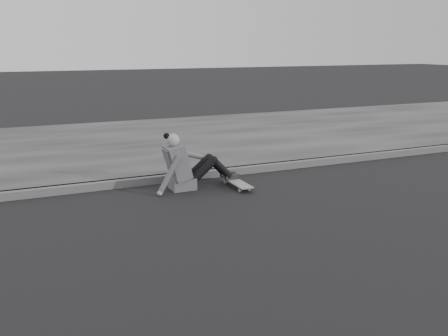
# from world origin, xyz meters

# --- Properties ---
(ground) EXTENTS (80.00, 80.00, 0.00)m
(ground) POSITION_xyz_m (0.00, 0.00, 0.00)
(ground) COLOR black
(ground) RESTS_ON ground
(curb) EXTENTS (24.00, 0.16, 0.12)m
(curb) POSITION_xyz_m (0.00, 2.58, 0.06)
(curb) COLOR #545454
(curb) RESTS_ON ground
(sidewalk) EXTENTS (24.00, 6.00, 0.12)m
(sidewalk) POSITION_xyz_m (0.00, 5.60, 0.06)
(sidewalk) COLOR #393939
(sidewalk) RESTS_ON ground
(skateboard) EXTENTS (0.20, 0.78, 0.09)m
(skateboard) POSITION_xyz_m (-1.32, 1.86, 0.07)
(skateboard) COLOR #959691
(skateboard) RESTS_ON ground
(seated_woman) EXTENTS (1.38, 0.46, 0.88)m
(seated_woman) POSITION_xyz_m (-2.05, 2.10, 0.36)
(seated_woman) COLOR #535356
(seated_woman) RESTS_ON ground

